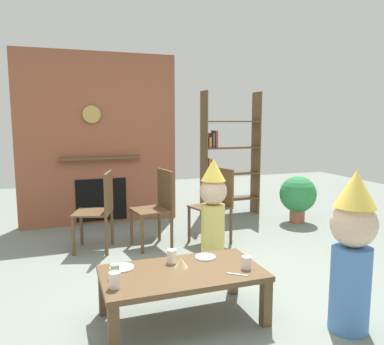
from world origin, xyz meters
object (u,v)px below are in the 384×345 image
at_px(paper_plate_front, 205,257).
at_px(dining_chair_middle, 158,203).
at_px(potted_plant_tall, 298,195).
at_px(child_in_pink, 213,205).
at_px(child_with_cone_hat, 352,248).
at_px(dining_chair_left, 101,206).
at_px(paper_plate_rear, 122,268).
at_px(dining_chair_right, 216,200).
at_px(birthday_cake_slice, 181,262).
at_px(bookshelf, 227,159).
at_px(paper_cup_center, 246,263).
at_px(paper_cup_near_right, 115,280).
at_px(paper_cup_near_left, 115,271).
at_px(coffee_table, 182,278).
at_px(paper_cup_far_left, 172,256).

xyz_separation_m(paper_plate_front, dining_chair_middle, (0.00, 1.52, 0.12)).
bearing_deg(potted_plant_tall, child_in_pink, -152.81).
height_order(child_with_cone_hat, dining_chair_left, child_with_cone_hat).
distance_m(paper_plate_rear, child_in_pink, 1.52).
relative_size(dining_chair_middle, dining_chair_right, 1.00).
distance_m(paper_plate_front, dining_chair_middle, 1.53).
bearing_deg(birthday_cake_slice, dining_chair_right, 58.90).
xyz_separation_m(dining_chair_right, potted_plant_tall, (1.45, 0.41, -0.11)).
xyz_separation_m(child_with_cone_hat, potted_plant_tall, (1.34, 2.56, -0.21)).
relative_size(bookshelf, child_with_cone_hat, 1.66).
distance_m(bookshelf, paper_cup_center, 3.18).
bearing_deg(potted_plant_tall, paper_cup_near_right, -143.41).
distance_m(bookshelf, child_with_cone_hat, 3.38).
bearing_deg(dining_chair_right, child_with_cone_hat, 77.08).
xyz_separation_m(paper_cup_near_left, child_in_pink, (1.21, 1.14, 0.13)).
bearing_deg(paper_plate_rear, paper_cup_near_right, -106.84).
height_order(birthday_cake_slice, dining_chair_middle, dining_chair_middle).
bearing_deg(child_with_cone_hat, dining_chair_right, -61.01).
height_order(paper_cup_near_left, dining_chair_right, dining_chair_right).
bearing_deg(paper_plate_front, child_in_pink, 64.30).
relative_size(paper_plate_rear, dining_chair_left, 0.20).
distance_m(coffee_table, paper_cup_near_right, 0.54).
bearing_deg(coffee_table, child_with_cone_hat, -26.05).
distance_m(coffee_table, paper_cup_near_left, 0.50).
height_order(paper_cup_center, paper_plate_rear, paper_cup_center).
bearing_deg(child_with_cone_hat, potted_plant_tall, -91.55).
bearing_deg(dining_chair_right, dining_chair_middle, -22.20).
bearing_deg(paper_cup_near_right, birthday_cake_slice, 19.91).
height_order(paper_cup_far_left, child_in_pink, child_in_pink).
bearing_deg(dining_chair_left, paper_cup_far_left, 120.24).
bearing_deg(dining_chair_right, paper_cup_center, 58.35).
distance_m(paper_cup_center, birthday_cake_slice, 0.49).
bearing_deg(coffee_table, birthday_cake_slice, 80.73).
bearing_deg(child_with_cone_hat, paper_cup_near_right, 11.97).
height_order(paper_plate_rear, dining_chair_middle, dining_chair_middle).
bearing_deg(paper_cup_far_left, paper_cup_center, -31.37).
xyz_separation_m(coffee_table, paper_cup_near_left, (-0.48, 0.04, 0.10)).
bearing_deg(coffee_table, paper_plate_front, 36.68).
height_order(paper_cup_near_right, dining_chair_left, dining_chair_left).
bearing_deg(paper_cup_near_right, child_with_cone_hat, -14.08).
bearing_deg(paper_plate_front, potted_plant_tall, 40.66).
bearing_deg(birthday_cake_slice, child_in_pink, 57.15).
bearing_deg(paper_plate_front, coffee_table, -143.32).
relative_size(paper_cup_center, paper_plate_rear, 0.52).
distance_m(coffee_table, paper_plate_rear, 0.46).
distance_m(bookshelf, child_in_pink, 1.88).
bearing_deg(paper_plate_front, paper_cup_near_right, -157.49).
bearing_deg(child_in_pink, dining_chair_right, -174.69).
xyz_separation_m(birthday_cake_slice, dining_chair_middle, (0.25, 1.65, 0.09)).
bearing_deg(coffee_table, paper_cup_near_left, 175.64).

